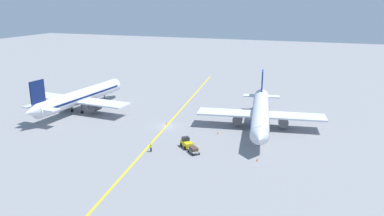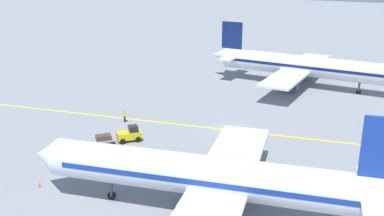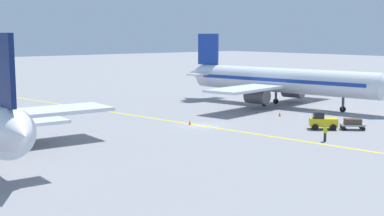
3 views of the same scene
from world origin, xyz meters
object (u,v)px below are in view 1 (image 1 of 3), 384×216
Objects in this scene: traffic_cone_near_nose at (218,133)px; baggage_tug_white at (187,143)px; baggage_cart_trailing at (194,150)px; traffic_cone_mid_apron at (167,123)px; airplane_adjacent_stand at (261,112)px; traffic_cone_by_wingtip at (257,160)px; ground_crew_worker at (151,147)px; airplane_at_gate at (80,97)px.

baggage_tug_white is at bearing -111.41° from traffic_cone_near_nose.
baggage_cart_trailing is 18.38m from traffic_cone_mid_apron.
traffic_cone_by_wingtip is at bearing -81.44° from airplane_adjacent_stand.
traffic_cone_by_wingtip is (11.79, 0.59, -0.49)m from baggage_cart_trailing.
airplane_adjacent_stand is 64.48× the size of traffic_cone_by_wingtip.
ground_crew_worker is 16.66m from traffic_cone_mid_apron.
baggage_tug_white reaches higher than baggage_cart_trailing.
ground_crew_worker reaches higher than traffic_cone_by_wingtip.
airplane_adjacent_stand reaches higher than traffic_cone_near_nose.
traffic_cone_by_wingtip is (14.10, -1.76, -0.63)m from baggage_tug_white.
airplane_at_gate reaches higher than baggage_cart_trailing.
airplane_adjacent_stand reaches higher than traffic_cone_mid_apron.
airplane_at_gate is 11.14× the size of baggage_tug_white.
airplane_adjacent_stand is at bearing 54.73° from baggage_tug_white.
airplane_at_gate is 25.41m from traffic_cone_mid_apron.
airplane_adjacent_stand is at bearing 11.70° from traffic_cone_mid_apron.
traffic_cone_near_nose is (-7.75, -6.80, -3.43)m from airplane_adjacent_stand.
traffic_cone_mid_apron is at bearing -4.97° from airplane_at_gate.
airplane_at_gate is 45.92m from airplane_adjacent_stand.
traffic_cone_by_wingtip is (19.62, 2.61, -0.63)m from ground_crew_worker.
baggage_tug_white is at bearing 172.87° from traffic_cone_by_wingtip.
airplane_at_gate is at bearing 147.60° from ground_crew_worker.
baggage_cart_trailing is 5.15× the size of traffic_cone_by_wingtip.
airplane_adjacent_stand is 10.87m from traffic_cone_near_nose.
baggage_cart_trailing is at bearing 14.49° from ground_crew_worker.
airplane_adjacent_stand is 26.73m from ground_crew_worker.
traffic_cone_mid_apron and traffic_cone_by_wingtip have the same top height.
baggage_cart_trailing reaches higher than traffic_cone_mid_apron.
baggage_tug_white is 14.22m from traffic_cone_by_wingtip.
traffic_cone_mid_apron is (-9.38, 11.82, -0.63)m from baggage_tug_white.
traffic_cone_mid_apron is at bearing 169.17° from traffic_cone_near_nose.
traffic_cone_by_wingtip is (2.69, -17.89, -3.43)m from airplane_adjacent_stand.
traffic_cone_by_wingtip is (48.57, -15.76, -3.43)m from airplane_at_gate.
traffic_cone_mid_apron is 1.00× the size of traffic_cone_by_wingtip.
airplane_at_gate is 64.61× the size of traffic_cone_near_nose.
airplane_at_gate is 40.36m from baggage_cart_trailing.
traffic_cone_near_nose is at bearing 56.19° from ground_crew_worker.
ground_crew_worker is 19.80m from traffic_cone_by_wingtip.
baggage_tug_white reaches higher than ground_crew_worker.
airplane_at_gate is 1.00× the size of airplane_adjacent_stand.
traffic_cone_near_nose is (1.34, 11.67, -0.49)m from baggage_cart_trailing.
traffic_cone_mid_apron is at bearing 149.96° from traffic_cone_by_wingtip.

